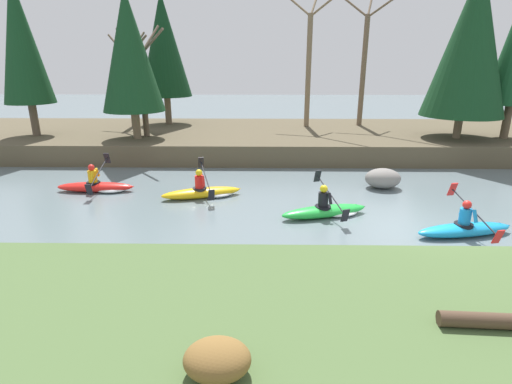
# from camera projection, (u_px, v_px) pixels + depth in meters

# --- Properties ---
(ground_plane) EXTENTS (90.00, 90.00, 0.00)m
(ground_plane) POSITION_uv_depth(u_px,v_px,m) (416.00, 232.00, 11.00)
(ground_plane) COLOR slate
(riverbank_far) EXTENTS (44.00, 8.53, 0.95)m
(riverbank_far) POSITION_uv_depth(u_px,v_px,m) (342.00, 139.00, 21.27)
(riverbank_far) COLOR brown
(riverbank_far) RESTS_ON ground
(conifer_tree_far_left) EXTENTS (2.28, 2.28, 7.28)m
(conifer_tree_far_left) POSITION_uv_depth(u_px,v_px,m) (21.00, 40.00, 18.31)
(conifer_tree_far_left) COLOR brown
(conifer_tree_far_left) RESTS_ON riverbank_far
(conifer_tree_left) EXTENTS (2.81, 2.81, 6.59)m
(conifer_tree_left) POSITION_uv_depth(u_px,v_px,m) (129.00, 51.00, 17.75)
(conifer_tree_left) COLOR #7A664C
(conifer_tree_left) RESTS_ON riverbank_far
(conifer_tree_mid_left) EXTENTS (2.84, 2.84, 7.05)m
(conifer_tree_mid_left) POSITION_uv_depth(u_px,v_px,m) (164.00, 45.00, 21.88)
(conifer_tree_mid_left) COLOR brown
(conifer_tree_mid_left) RESTS_ON riverbank_far
(conifer_tree_centre) EXTENTS (3.67, 3.67, 7.62)m
(conifer_tree_centre) POSITION_uv_depth(u_px,v_px,m) (472.00, 41.00, 17.68)
(conifer_tree_centre) COLOR #7A664C
(conifer_tree_centre) RESTS_ON riverbank_far
(bare_tree_upstream) EXTENTS (2.81, 2.78, 5.03)m
(bare_tree_upstream) POSITION_uv_depth(u_px,v_px,m) (131.00, 82.00, 21.69)
(bare_tree_upstream) COLOR brown
(bare_tree_upstream) RESTS_ON riverbank_far
(bare_tree_mid_upstream) EXTENTS (2.87, 2.84, 5.15)m
(bare_tree_mid_upstream) POSITION_uv_depth(u_px,v_px,m) (143.00, 85.00, 18.79)
(bare_tree_mid_upstream) COLOR brown
(bare_tree_mid_upstream) RESTS_ON riverbank_far
(bare_tree_mid_downstream) EXTENTS (4.26, 4.21, 7.80)m
(bare_tree_mid_downstream) POSITION_uv_depth(u_px,v_px,m) (309.00, 57.00, 21.33)
(bare_tree_mid_downstream) COLOR #7A664C
(bare_tree_mid_downstream) RESTS_ON riverbank_far
(bare_tree_downstream) EXTENTS (4.26, 4.21, 7.78)m
(bare_tree_downstream) POSITION_uv_depth(u_px,v_px,m) (365.00, 57.00, 21.69)
(bare_tree_downstream) COLOR brown
(bare_tree_downstream) RESTS_ON riverbank_far
(shrub_clump_nearest) EXTENTS (0.87, 0.72, 0.47)m
(shrub_clump_nearest) POSITION_uv_depth(u_px,v_px,m) (217.00, 360.00, 5.02)
(shrub_clump_nearest) COLOR brown
(shrub_clump_nearest) RESTS_ON riverbank_near
(kayaker_lead) EXTENTS (2.79, 2.06, 1.20)m
(kayaker_lead) POSITION_uv_depth(u_px,v_px,m) (465.00, 228.00, 10.69)
(kayaker_lead) COLOR #1993D6
(kayaker_lead) RESTS_ON ground
(kayaker_middle) EXTENTS (2.76, 2.03, 1.20)m
(kayaker_middle) POSITION_uv_depth(u_px,v_px,m) (328.00, 210.00, 12.02)
(kayaker_middle) COLOR green
(kayaker_middle) RESTS_ON ground
(kayaker_trailing) EXTENTS (2.76, 2.02, 1.20)m
(kayaker_trailing) POSITION_uv_depth(u_px,v_px,m) (205.00, 192.00, 13.69)
(kayaker_trailing) COLOR yellow
(kayaker_trailing) RESTS_ON ground
(kayaker_far_back) EXTENTS (2.77, 2.06, 1.20)m
(kayaker_far_back) POSITION_uv_depth(u_px,v_px,m) (98.00, 186.00, 14.28)
(kayaker_far_back) COLOR red
(kayaker_far_back) RESTS_ON ground
(boulder_midstream) EXTENTS (1.29, 1.01, 0.73)m
(boulder_midstream) POSITION_uv_depth(u_px,v_px,m) (383.00, 178.00, 14.64)
(boulder_midstream) COLOR gray
(boulder_midstream) RESTS_ON ground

